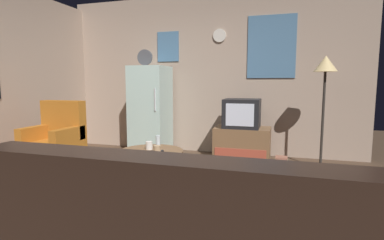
{
  "coord_description": "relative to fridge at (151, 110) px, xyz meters",
  "views": [
    {
      "loc": [
        1.27,
        -2.72,
        1.21
      ],
      "look_at": [
        0.17,
        0.9,
        0.75
      ],
      "focal_mm": 28.13,
      "sensor_mm": 36.0,
      "label": 1
    }
  ],
  "objects": [
    {
      "name": "ground_plane",
      "position": [
        0.91,
        -2.01,
        -0.75
      ],
      "size": [
        12.0,
        12.0,
        0.0
      ],
      "primitive_type": "plane",
      "color": "#4C3828"
    },
    {
      "name": "wall_with_art",
      "position": [
        0.92,
        0.44,
        0.61
      ],
      "size": [
        5.2,
        0.12,
        2.72
      ],
      "color": "tan",
      "rests_on": "ground_plane"
    },
    {
      "name": "fridge",
      "position": [
        0.0,
        0.0,
        0.0
      ],
      "size": [
        0.6,
        0.62,
        1.77
      ],
      "color": "silver",
      "rests_on": "ground_plane"
    },
    {
      "name": "tv_stand",
      "position": [
        1.6,
        -0.11,
        -0.49
      ],
      "size": [
        0.84,
        0.53,
        0.53
      ],
      "color": "brown",
      "rests_on": "ground_plane"
    },
    {
      "name": "crt_tv",
      "position": [
        1.58,
        -0.11,
        -0.0
      ],
      "size": [
        0.54,
        0.51,
        0.44
      ],
      "color": "black",
      "rests_on": "tv_stand"
    },
    {
      "name": "standing_lamp",
      "position": [
        2.72,
        -0.2,
        0.6
      ],
      "size": [
        0.32,
        0.32,
        1.59
      ],
      "color": "#332D28",
      "rests_on": "ground_plane"
    },
    {
      "name": "coffee_table",
      "position": [
        0.8,
        -1.75,
        -0.52
      ],
      "size": [
        0.72,
        0.72,
        0.47
      ],
      "color": "brown",
      "rests_on": "ground_plane"
    },
    {
      "name": "wine_glass",
      "position": [
        0.83,
        -1.62,
        -0.21
      ],
      "size": [
        0.05,
        0.05,
        0.15
      ],
      "primitive_type": "cylinder",
      "color": "silver",
      "rests_on": "coffee_table"
    },
    {
      "name": "mug_ceramic_white",
      "position": [
        0.76,
        -1.69,
        -0.24
      ],
      "size": [
        0.08,
        0.08,
        0.09
      ],
      "primitive_type": "cylinder",
      "color": "silver",
      "rests_on": "coffee_table"
    },
    {
      "name": "mug_ceramic_tan",
      "position": [
        0.93,
        -1.87,
        -0.24
      ],
      "size": [
        0.08,
        0.08,
        0.09
      ],
      "primitive_type": "cylinder",
      "color": "tan",
      "rests_on": "coffee_table"
    },
    {
      "name": "remote_control",
      "position": [
        0.9,
        -1.81,
        -0.27
      ],
      "size": [
        0.15,
        0.12,
        0.02
      ],
      "primitive_type": "cube",
      "rotation": [
        0.0,
        0.0,
        0.56
      ],
      "color": "black",
      "rests_on": "coffee_table"
    },
    {
      "name": "armchair",
      "position": [
        -0.93,
        -1.25,
        -0.42
      ],
      "size": [
        0.68,
        0.68,
        0.96
      ],
      "color": "#B2661E",
      "rests_on": "ground_plane"
    },
    {
      "name": "book_stack",
      "position": [
        2.19,
        -0.26,
        -0.68
      ],
      "size": [
        0.19,
        0.17,
        0.15
      ],
      "color": "#936094",
      "rests_on": "ground_plane"
    }
  ]
}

